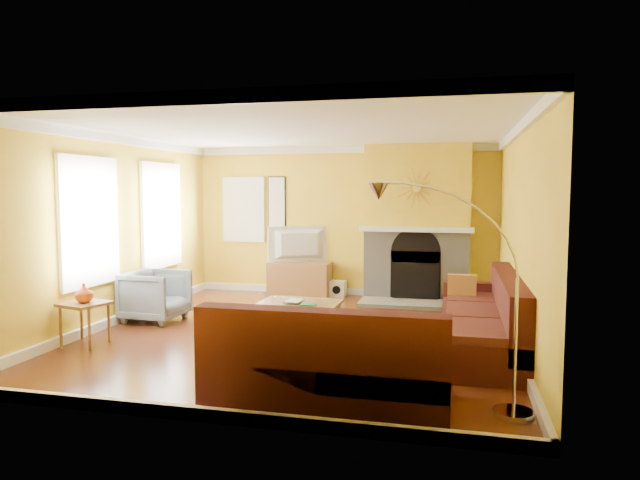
% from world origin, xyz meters
% --- Properties ---
extents(floor, '(5.50, 6.00, 0.02)m').
position_xyz_m(floor, '(0.00, 0.00, -0.01)').
color(floor, '#602B14').
rests_on(floor, ground).
extents(ceiling, '(5.50, 6.00, 0.02)m').
position_xyz_m(ceiling, '(0.00, 0.00, 2.71)').
color(ceiling, white).
rests_on(ceiling, ground).
extents(wall_back, '(5.50, 0.02, 2.70)m').
position_xyz_m(wall_back, '(0.00, 3.01, 1.35)').
color(wall_back, gold).
rests_on(wall_back, ground).
extents(wall_front, '(5.50, 0.02, 2.70)m').
position_xyz_m(wall_front, '(0.00, -3.01, 1.35)').
color(wall_front, gold).
rests_on(wall_front, ground).
extents(wall_left, '(0.02, 6.00, 2.70)m').
position_xyz_m(wall_left, '(-2.76, 0.00, 1.35)').
color(wall_left, gold).
rests_on(wall_left, ground).
extents(wall_right, '(0.02, 6.00, 2.70)m').
position_xyz_m(wall_right, '(2.76, 0.00, 1.35)').
color(wall_right, gold).
rests_on(wall_right, ground).
extents(baseboard, '(5.50, 6.00, 0.12)m').
position_xyz_m(baseboard, '(0.00, 0.00, 0.06)').
color(baseboard, white).
rests_on(baseboard, floor).
extents(crown_molding, '(5.50, 6.00, 0.12)m').
position_xyz_m(crown_molding, '(0.00, 0.00, 2.64)').
color(crown_molding, white).
rests_on(crown_molding, ceiling).
extents(window_left_near, '(0.06, 1.22, 1.72)m').
position_xyz_m(window_left_near, '(-2.72, 1.30, 1.50)').
color(window_left_near, white).
rests_on(window_left_near, wall_left).
extents(window_left_far, '(0.06, 1.22, 1.72)m').
position_xyz_m(window_left_far, '(-2.72, -0.60, 1.50)').
color(window_left_far, white).
rests_on(window_left_far, wall_left).
extents(window_back, '(0.82, 0.06, 1.22)m').
position_xyz_m(window_back, '(-1.90, 2.96, 1.55)').
color(window_back, white).
rests_on(window_back, wall_back).
extents(wall_art, '(0.34, 0.04, 1.14)m').
position_xyz_m(wall_art, '(-1.25, 2.97, 1.60)').
color(wall_art, white).
rests_on(wall_art, wall_back).
extents(fireplace, '(1.80, 0.40, 2.70)m').
position_xyz_m(fireplace, '(1.35, 2.80, 1.35)').
color(fireplace, gray).
rests_on(fireplace, floor).
extents(mantel, '(1.92, 0.22, 0.08)m').
position_xyz_m(mantel, '(1.35, 2.56, 1.25)').
color(mantel, white).
rests_on(mantel, fireplace).
extents(hearth, '(1.80, 0.70, 0.06)m').
position_xyz_m(hearth, '(1.35, 2.25, 0.03)').
color(hearth, gray).
rests_on(hearth, floor).
extents(sunburst, '(0.70, 0.04, 0.70)m').
position_xyz_m(sunburst, '(1.35, 2.57, 1.95)').
color(sunburst, olive).
rests_on(sunburst, fireplace).
extents(rug, '(2.40, 1.80, 0.02)m').
position_xyz_m(rug, '(0.75, -0.28, 0.01)').
color(rug, beige).
rests_on(rug, floor).
extents(sectional_sofa, '(2.97, 3.90, 0.90)m').
position_xyz_m(sectional_sofa, '(1.27, -0.75, 0.45)').
color(sectional_sofa, '#471916').
rests_on(sectional_sofa, floor).
extents(coffee_table, '(1.09, 1.09, 0.42)m').
position_xyz_m(coffee_table, '(-0.03, -0.08, 0.21)').
color(coffee_table, white).
rests_on(coffee_table, floor).
extents(media_console, '(1.11, 0.50, 0.61)m').
position_xyz_m(media_console, '(-0.74, 2.70, 0.31)').
color(media_console, olive).
rests_on(media_console, floor).
extents(tv, '(1.08, 0.61, 0.65)m').
position_xyz_m(tv, '(-0.74, 2.70, 0.94)').
color(tv, black).
rests_on(tv, media_console).
extents(subwoofer, '(0.28, 0.28, 0.28)m').
position_xyz_m(subwoofer, '(-0.04, 2.79, 0.14)').
color(subwoofer, white).
rests_on(subwoofer, floor).
extents(armchair, '(0.86, 0.84, 0.74)m').
position_xyz_m(armchair, '(-2.27, 0.27, 0.37)').
color(armchair, slate).
rests_on(armchair, floor).
extents(side_table, '(0.61, 0.61, 0.54)m').
position_xyz_m(side_table, '(-2.42, -1.16, 0.27)').
color(side_table, olive).
rests_on(side_table, floor).
extents(vase, '(0.28, 0.28, 0.23)m').
position_xyz_m(vase, '(-2.42, -1.16, 0.66)').
color(vase, '#D8591E').
rests_on(vase, side_table).
extents(book, '(0.23, 0.30, 0.03)m').
position_xyz_m(book, '(-0.19, 0.03, 0.44)').
color(book, white).
rests_on(book, coffee_table).
extents(arc_lamp, '(1.27, 0.36, 1.97)m').
position_xyz_m(arc_lamp, '(1.97, -2.29, 0.98)').
color(arc_lamp, silver).
rests_on(arc_lamp, floor).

